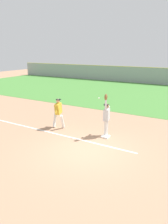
{
  "coord_description": "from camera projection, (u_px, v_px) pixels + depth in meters",
  "views": [
    {
      "loc": [
        4.46,
        -7.73,
        4.34
      ],
      "look_at": [
        -1.46,
        2.27,
        1.05
      ],
      "focal_mm": 35.07,
      "sensor_mm": 36.0,
      "label": 1
    }
  ],
  "objects": [
    {
      "name": "ground_plane",
      "position": [
        86.0,
        151.0,
        9.77
      ],
      "size": [
        68.77,
        68.77,
        0.0
      ],
      "primitive_type": "plane",
      "color": "tan"
    },
    {
      "name": "outfield_grass",
      "position": [
        158.0,
        96.0,
        21.55
      ],
      "size": [
        49.98,
        15.31,
        0.01
      ],
      "primitive_type": "cube",
      "color": "#478438",
      "rests_on": "ground_plane"
    },
    {
      "name": "chalk_foul_line",
      "position": [
        35.0,
        129.0,
        12.52
      ],
      "size": [
        12.0,
        0.25,
        0.01
      ],
      "primitive_type": "cube",
      "rotation": [
        0.0,
        0.0,
        -0.01
      ],
      "color": "white",
      "rests_on": "ground_plane"
    },
    {
      "name": "first_base",
      "position": [
        106.0,
        137.0,
        11.3
      ],
      "size": [
        0.39,
        0.39,
        0.08
      ],
      "primitive_type": "cube",
      "rotation": [
        0.0,
        0.0,
        -0.02
      ],
      "color": "white",
      "rests_on": "ground_plane"
    },
    {
      "name": "fielder",
      "position": [
        106.0,
        115.0,
        11.2
      ],
      "size": [
        0.33,
        0.9,
        2.28
      ],
      "rotation": [
        0.0,
        0.0,
        3.32
      ],
      "color": "silver",
      "rests_on": "ground_plane"
    },
    {
      "name": "runner",
      "position": [
        58.0,
        111.0,
        12.43
      ],
      "size": [
        0.81,
        0.84,
        1.72
      ],
      "rotation": [
        0.0,
        0.0,
        0.19
      ],
      "color": "white",
      "rests_on": "ground_plane"
    },
    {
      "name": "baseball",
      "position": [
        99.0,
        98.0,
        10.97
      ],
      "size": [
        0.07,
        0.07,
        0.07
      ],
      "primitive_type": "sphere",
      "color": "white"
    },
    {
      "name": "parked_car_white",
      "position": [
        125.0,
        75.0,
        33.16
      ],
      "size": [
        4.55,
        2.43,
        1.25
      ],
      "rotation": [
        0.0,
        0.0,
        0.09
      ],
      "color": "white",
      "rests_on": "ground_plane"
    },
    {
      "name": "parked_car_black",
      "position": [
        167.0,
        78.0,
        30.49
      ],
      "size": [
        4.42,
        2.17,
        1.25
      ],
      "rotation": [
        0.0,
        0.0,
        -0.01
      ],
      "color": "black",
      "rests_on": "ground_plane"
    }
  ]
}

